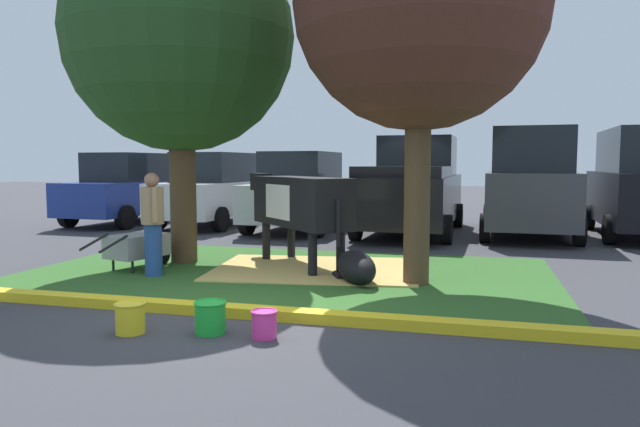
% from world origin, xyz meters
% --- Properties ---
extents(ground_plane, '(80.00, 80.00, 0.00)m').
position_xyz_m(ground_plane, '(0.00, 0.00, 0.00)').
color(ground_plane, '#38383D').
extents(grass_island, '(8.09, 4.78, 0.02)m').
position_xyz_m(grass_island, '(-0.13, 2.35, 0.01)').
color(grass_island, '#2D5B23').
rests_on(grass_island, ground).
extents(curb_yellow, '(9.29, 0.24, 0.12)m').
position_xyz_m(curb_yellow, '(-0.13, -0.19, 0.06)').
color(curb_yellow, yellow).
rests_on(curb_yellow, ground).
extents(hay_bedding, '(3.48, 2.79, 0.04)m').
position_xyz_m(hay_bedding, '(0.24, 2.73, 0.03)').
color(hay_bedding, tan).
rests_on(hay_bedding, ground).
extents(shade_tree_left, '(3.87, 3.87, 5.78)m').
position_xyz_m(shade_tree_left, '(-2.18, 2.90, 3.83)').
color(shade_tree_left, '#4C3823').
rests_on(shade_tree_left, ground).
extents(shade_tree_right, '(3.49, 3.49, 5.66)m').
position_xyz_m(shade_tree_right, '(1.91, 2.05, 3.89)').
color(shade_tree_right, '#4C3823').
rests_on(shade_tree_right, ground).
extents(cow_holstein, '(2.45, 2.52, 1.54)m').
position_xyz_m(cow_holstein, '(-0.14, 3.00, 1.09)').
color(cow_holstein, black).
rests_on(cow_holstein, ground).
extents(calf_lying, '(0.93, 1.30, 0.48)m').
position_xyz_m(calf_lying, '(1.06, 1.91, 0.24)').
color(calf_lying, black).
rests_on(calf_lying, ground).
extents(person_handler, '(0.38, 0.42, 1.58)m').
position_xyz_m(person_handler, '(-2.00, 1.61, 0.85)').
color(person_handler, '#23478C').
rests_on(person_handler, ground).
extents(wheelbarrow, '(0.88, 1.61, 0.63)m').
position_xyz_m(wheelbarrow, '(-2.56, 2.07, 0.39)').
color(wheelbarrow, gray).
rests_on(wheelbarrow, ground).
extents(bucket_yellow, '(0.32, 0.32, 0.32)m').
position_xyz_m(bucket_yellow, '(-0.66, -1.08, 0.16)').
color(bucket_yellow, yellow).
rests_on(bucket_yellow, ground).
extents(bucket_green, '(0.33, 0.33, 0.33)m').
position_xyz_m(bucket_green, '(0.12, -0.87, 0.17)').
color(bucket_green, green).
rests_on(bucket_green, ground).
extents(bucket_pink, '(0.27, 0.27, 0.28)m').
position_xyz_m(bucket_pink, '(0.71, -0.88, 0.15)').
color(bucket_pink, '#EA3893').
rests_on(bucket_pink, ground).
extents(sedan_blue, '(2.16, 4.47, 2.02)m').
position_xyz_m(sedan_blue, '(-6.94, 8.54, 0.98)').
color(sedan_blue, navy).
rests_on(sedan_blue, ground).
extents(hatchback_white, '(2.16, 4.47, 2.02)m').
position_xyz_m(hatchback_white, '(-4.31, 8.67, 0.98)').
color(hatchback_white, silver).
rests_on(hatchback_white, ground).
extents(sedan_silver, '(2.16, 4.47, 2.02)m').
position_xyz_m(sedan_silver, '(-1.65, 8.25, 0.98)').
color(sedan_silver, silver).
rests_on(sedan_silver, ground).
extents(pickup_truck_black, '(2.39, 5.48, 2.42)m').
position_xyz_m(pickup_truck_black, '(1.21, 8.31, 1.11)').
color(pickup_truck_black, black).
rests_on(pickup_truck_black, ground).
extents(suv_dark_grey, '(2.27, 4.67, 2.52)m').
position_xyz_m(suv_dark_grey, '(3.94, 8.36, 1.27)').
color(suv_dark_grey, '#3D3D42').
rests_on(suv_dark_grey, ground).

